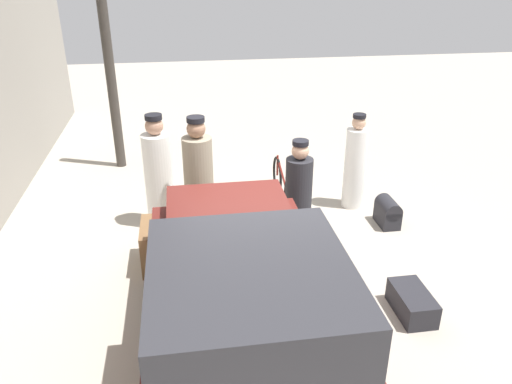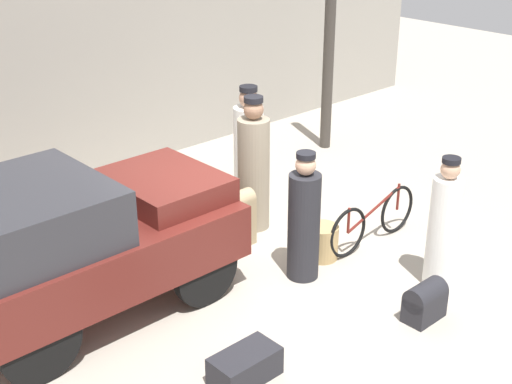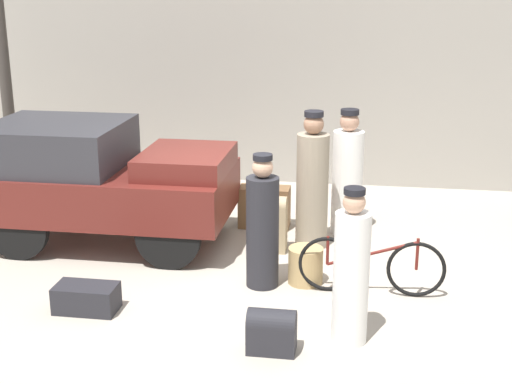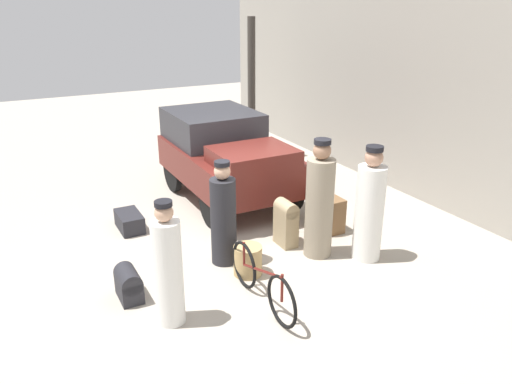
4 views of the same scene
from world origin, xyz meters
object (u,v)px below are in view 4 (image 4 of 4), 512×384
(porter_with_bicycle, at_px, (168,269))
(conductor_in_dark_uniform, at_px, (319,204))
(porter_standing_middle, at_px, (223,218))
(porter_carrying_trunk, at_px, (369,209))
(suitcase_small_leather, at_px, (325,212))
(trunk_large_brown, at_px, (286,221))
(bicycle, at_px, (262,281))
(trunk_umber_medium, at_px, (129,283))
(suitcase_black_upright, at_px, (129,221))
(wicker_basket, at_px, (248,260))
(truck, at_px, (225,153))

(porter_with_bicycle, bearing_deg, conductor_in_dark_uniform, 102.94)
(porter_standing_middle, bearing_deg, porter_carrying_trunk, 65.34)
(suitcase_small_leather, bearing_deg, porter_standing_middle, -82.32)
(conductor_in_dark_uniform, height_order, trunk_large_brown, conductor_in_dark_uniform)
(bicycle, distance_m, trunk_large_brown, 1.74)
(suitcase_small_leather, xyz_separation_m, trunk_umber_medium, (0.59, -3.56, -0.08))
(porter_standing_middle, height_order, trunk_umber_medium, porter_standing_middle)
(porter_with_bicycle, distance_m, trunk_umber_medium, 0.95)
(conductor_in_dark_uniform, relative_size, suitcase_black_upright, 2.74)
(bicycle, xyz_separation_m, porter_standing_middle, (-1.26, 0.05, 0.38))
(trunk_umber_medium, bearing_deg, wicker_basket, 83.94)
(bicycle, relative_size, porter_standing_middle, 1.05)
(porter_standing_middle, xyz_separation_m, suitcase_small_leather, (-0.27, 2.03, -0.42))
(porter_with_bicycle, distance_m, suitcase_black_upright, 2.91)
(bicycle, height_order, suitcase_black_upright, bicycle)
(trunk_large_brown, xyz_separation_m, trunk_umber_medium, (0.36, -2.63, -0.18))
(trunk_large_brown, bearing_deg, porter_carrying_trunk, 42.22)
(truck, xyz_separation_m, wicker_basket, (2.85, -0.97, -0.71))
(suitcase_small_leather, bearing_deg, trunk_umber_medium, -80.55)
(conductor_in_dark_uniform, distance_m, trunk_umber_medium, 2.97)
(trunk_large_brown, bearing_deg, porter_standing_middle, -87.69)
(porter_standing_middle, height_order, suitcase_small_leather, porter_standing_middle)
(truck, xyz_separation_m, porter_standing_middle, (2.36, -1.11, -0.20))
(trunk_umber_medium, bearing_deg, suitcase_small_leather, 99.45)
(wicker_basket, relative_size, suitcase_black_upright, 0.65)
(bicycle, xyz_separation_m, trunk_umber_medium, (-0.94, -1.48, -0.12))
(porter_standing_middle, bearing_deg, trunk_large_brown, 92.31)
(bicycle, relative_size, suitcase_small_leather, 2.29)
(porter_carrying_trunk, bearing_deg, wicker_basket, -102.62)
(trunk_large_brown, bearing_deg, porter_with_bicycle, -64.57)
(trunk_large_brown, xyz_separation_m, suitcase_black_upright, (-1.75, -2.07, -0.26))
(porter_with_bicycle, bearing_deg, trunk_umber_medium, -156.14)
(wicker_basket, xyz_separation_m, suitcase_small_leather, (-0.77, 1.89, 0.08))
(wicker_basket, height_order, conductor_in_dark_uniform, conductor_in_dark_uniform)
(conductor_in_dark_uniform, bearing_deg, suitcase_black_upright, -133.84)
(conductor_in_dark_uniform, height_order, suitcase_black_upright, conductor_in_dark_uniform)
(truck, relative_size, trunk_umber_medium, 6.83)
(wicker_basket, bearing_deg, suitcase_small_leather, 112.17)
(wicker_basket, bearing_deg, porter_standing_middle, -163.64)
(bicycle, xyz_separation_m, porter_with_bicycle, (-0.21, -1.15, 0.39))
(trunk_umber_medium, bearing_deg, bicycle, 57.48)
(truck, bearing_deg, conductor_in_dark_uniform, 5.38)
(truck, height_order, porter_with_bicycle, truck)
(porter_standing_middle, relative_size, trunk_large_brown, 2.10)
(wicker_basket, relative_size, conductor_in_dark_uniform, 0.24)
(bicycle, xyz_separation_m, suitcase_black_upright, (-3.05, -0.92, -0.19))
(wicker_basket, bearing_deg, trunk_large_brown, 119.33)
(wicker_basket, height_order, suitcase_black_upright, wicker_basket)
(porter_carrying_trunk, height_order, trunk_umber_medium, porter_carrying_trunk)
(porter_standing_middle, relative_size, porter_with_bicycle, 1.00)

